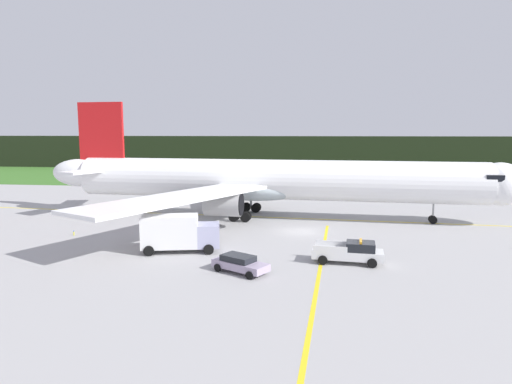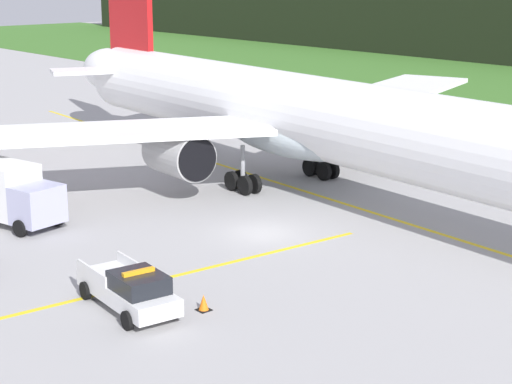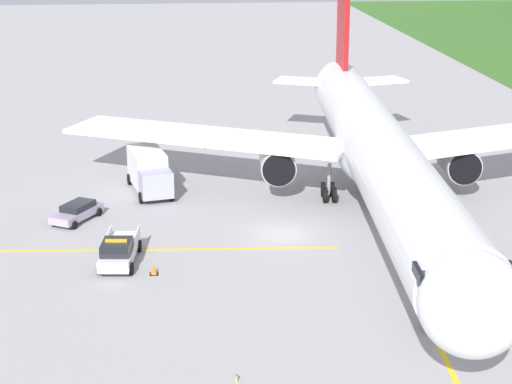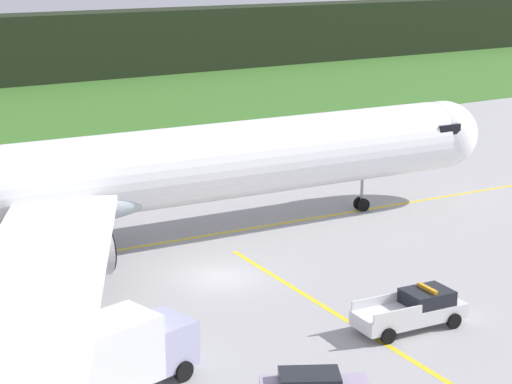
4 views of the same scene
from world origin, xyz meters
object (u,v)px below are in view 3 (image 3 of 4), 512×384
Objects in this scene: ops_pickup_truck at (119,250)px; staff_car at (77,211)px; airliner at (377,151)px; apron_cone at (154,269)px; catering_truck at (149,171)px.

ops_pickup_truck reaches higher than staff_car.
airliner is 86.83× the size of apron_cone.
apron_cone is at bearing 28.56° from staff_car.
staff_car is 11.86m from apron_cone.
ops_pickup_truck is at bearing 22.19° from staff_car.
catering_truck is at bearing -178.01° from apron_cone.
catering_truck reaches higher than apron_cone.
airliner is at bearing 115.18° from ops_pickup_truck.
catering_truck is at bearing 141.10° from staff_car.
airliner reaches higher than ops_pickup_truck.
ops_pickup_truck is 9.16m from staff_car.
catering_truck is 1.53× the size of staff_car.
airliner is 19.85m from apron_cone.
staff_car is at bearing -38.90° from catering_truck.
ops_pickup_truck is 2.99m from apron_cone.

